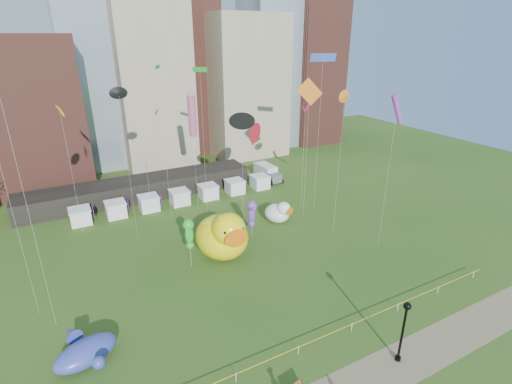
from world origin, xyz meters
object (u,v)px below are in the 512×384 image
small_duck (278,212)px  box_truck (267,172)px  big_duck (223,235)px  seahorse_purple (252,212)px  whale_inflatable (85,351)px  seahorse_green (189,232)px  lamppost (404,325)px

small_duck → box_truck: bearing=43.9°
big_duck → seahorse_purple: (5.73, 3.38, 0.47)m
small_duck → whale_inflatable: bearing=-173.8°
small_duck → whale_inflatable: size_ratio=0.73×
whale_inflatable → big_duck: bearing=11.6°
big_duck → seahorse_green: 4.57m
box_truck → big_duck: bearing=-134.0°
lamppost → box_truck: 45.63m
seahorse_purple → lamppost: bearing=-77.4°
big_duck → small_duck: big_duck is taller
small_duck → seahorse_purple: seahorse_purple is taller
lamppost → box_truck: lamppost is taller
seahorse_green → seahorse_purple: 10.66m
whale_inflatable → lamppost: size_ratio=1.11×
big_duck → seahorse_purple: big_duck is taller
small_duck → whale_inflatable: small_duck is taller
big_duck → lamppost: big_duck is taller
whale_inflatable → box_truck: bearing=23.5°
whale_inflatable → box_truck: 47.54m
seahorse_purple → seahorse_green: bearing=-149.9°
small_duck → seahorse_purple: 5.89m
seahorse_purple → whale_inflatable: size_ratio=0.76×
seahorse_green → box_truck: (22.95, 21.85, -3.24)m
big_duck → box_truck: (18.66, 21.76, -1.67)m
small_duck → seahorse_green: size_ratio=0.79×
box_truck → seahorse_green: bearing=-139.8°
seahorse_green → whale_inflatable: 16.32m
seahorse_green → lamppost: seahorse_green is taller
big_duck → whale_inflatable: (-17.04, -9.61, -2.01)m
big_duck → box_truck: 28.72m
whale_inflatable → seahorse_purple: bearing=11.9°
seahorse_green → seahorse_purple: seahorse_green is taller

